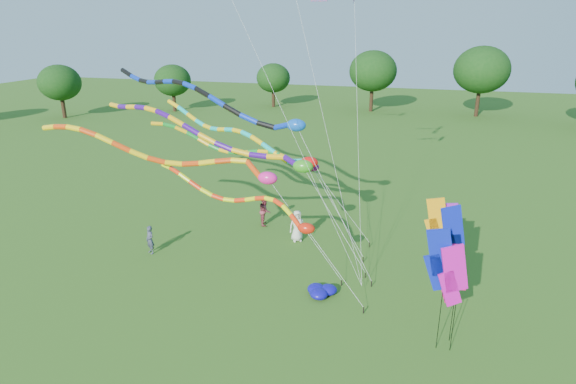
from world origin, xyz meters
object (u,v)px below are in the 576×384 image
(blue_nylon_heap, at_px, (319,290))
(person_a, at_px, (297,226))
(person_b, at_px, (150,240))
(person_c, at_px, (265,211))
(tube_kite_orange, at_px, (181,158))
(tube_kite_red, at_px, (253,204))

(blue_nylon_heap, bearing_deg, person_a, 114.58)
(blue_nylon_heap, relative_size, person_a, 0.81)
(person_b, bearing_deg, person_a, 56.70)
(person_b, distance_m, person_c, 7.12)
(tube_kite_orange, height_order, person_c, tube_kite_orange)
(person_a, relative_size, person_b, 1.17)
(blue_nylon_heap, distance_m, person_b, 9.72)
(blue_nylon_heap, bearing_deg, tube_kite_orange, 172.78)
(tube_kite_red, bearing_deg, person_b, -167.87)
(person_a, distance_m, person_c, 3.02)
(tube_kite_red, relative_size, person_b, 6.88)
(tube_kite_orange, xyz_separation_m, person_c, (2.03, 6.12, -4.80))
(person_b, bearing_deg, person_c, 78.63)
(tube_kite_orange, relative_size, blue_nylon_heap, 10.04)
(person_a, bearing_deg, tube_kite_orange, -164.62)
(tube_kite_red, xyz_separation_m, person_c, (-1.45, 6.05, -2.80))
(person_a, bearing_deg, blue_nylon_heap, -94.34)
(blue_nylon_heap, bearing_deg, person_b, 170.32)
(blue_nylon_heap, xyz_separation_m, person_c, (-4.89, 7.00, 0.71))
(blue_nylon_heap, height_order, person_c, person_c)
(tube_kite_red, height_order, tube_kite_orange, tube_kite_orange)
(tube_kite_orange, height_order, person_b, tube_kite_orange)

